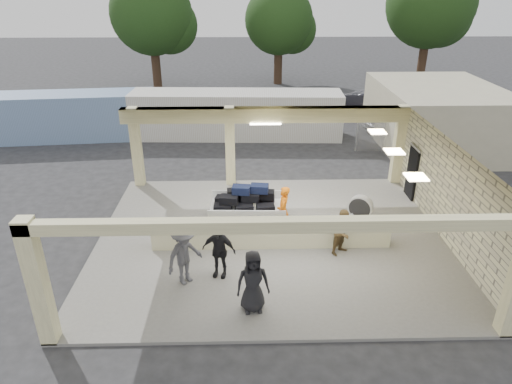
{
  "coord_description": "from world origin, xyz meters",
  "views": [
    {
      "loc": [
        -0.83,
        -13.77,
        8.4
      ],
      "look_at": [
        -0.48,
        1.0,
        1.41
      ],
      "focal_mm": 32.0,
      "sensor_mm": 36.0,
      "label": 1
    }
  ],
  "objects_px": {
    "luggage_cart": "(247,204)",
    "car_dark": "(370,106)",
    "passenger_d": "(253,282)",
    "passenger_c": "(184,255)",
    "drum_fan": "(360,207)",
    "baggage_handler": "(283,211)",
    "container_white": "(236,115)",
    "passenger_b": "(219,250)",
    "car_white_b": "(420,111)",
    "container_blue": "(64,116)",
    "passenger_a": "(344,232)",
    "car_white_a": "(405,120)",
    "baggage_counter": "(271,233)"
  },
  "relations": [
    {
      "from": "container_white",
      "to": "container_blue",
      "type": "distance_m",
      "value": 9.73
    },
    {
      "from": "baggage_counter",
      "to": "car_white_b",
      "type": "distance_m",
      "value": 18.16
    },
    {
      "from": "car_dark",
      "to": "passenger_d",
      "type": "bearing_deg",
      "value": -165.75
    },
    {
      "from": "car_white_a",
      "to": "car_dark",
      "type": "relative_size",
      "value": 1.01
    },
    {
      "from": "luggage_cart",
      "to": "car_white_b",
      "type": "bearing_deg",
      "value": 52.45
    },
    {
      "from": "car_dark",
      "to": "container_blue",
      "type": "distance_m",
      "value": 18.71
    },
    {
      "from": "passenger_c",
      "to": "car_white_a",
      "type": "relative_size",
      "value": 0.39
    },
    {
      "from": "drum_fan",
      "to": "passenger_c",
      "type": "relative_size",
      "value": 0.53
    },
    {
      "from": "container_blue",
      "to": "car_dark",
      "type": "bearing_deg",
      "value": 5.73
    },
    {
      "from": "car_dark",
      "to": "container_blue",
      "type": "bearing_deg",
      "value": 138.17
    },
    {
      "from": "luggage_cart",
      "to": "container_white",
      "type": "distance_m",
      "value": 10.71
    },
    {
      "from": "passenger_b",
      "to": "container_blue",
      "type": "distance_m",
      "value": 16.62
    },
    {
      "from": "passenger_d",
      "to": "car_white_b",
      "type": "height_order",
      "value": "passenger_d"
    },
    {
      "from": "luggage_cart",
      "to": "car_dark",
      "type": "distance_m",
      "value": 16.34
    },
    {
      "from": "baggage_handler",
      "to": "passenger_b",
      "type": "bearing_deg",
      "value": -30.76
    },
    {
      "from": "car_white_b",
      "to": "container_blue",
      "type": "relative_size",
      "value": 0.41
    },
    {
      "from": "passenger_b",
      "to": "car_white_b",
      "type": "relative_size",
      "value": 0.43
    },
    {
      "from": "baggage_handler",
      "to": "container_white",
      "type": "height_order",
      "value": "container_white"
    },
    {
      "from": "luggage_cart",
      "to": "car_dark",
      "type": "xyz_separation_m",
      "value": [
        8.1,
        14.19,
        -0.15
      ]
    },
    {
      "from": "car_white_a",
      "to": "luggage_cart",
      "type": "bearing_deg",
      "value": 118.48
    },
    {
      "from": "car_dark",
      "to": "container_white",
      "type": "relative_size",
      "value": 0.41
    },
    {
      "from": "car_white_b",
      "to": "luggage_cart",
      "type": "bearing_deg",
      "value": 126.59
    },
    {
      "from": "baggage_counter",
      "to": "baggage_handler",
      "type": "distance_m",
      "value": 1.01
    },
    {
      "from": "baggage_handler",
      "to": "container_blue",
      "type": "bearing_deg",
      "value": -124.31
    },
    {
      "from": "luggage_cart",
      "to": "car_dark",
      "type": "height_order",
      "value": "luggage_cart"
    },
    {
      "from": "drum_fan",
      "to": "passenger_d",
      "type": "relative_size",
      "value": 0.55
    },
    {
      "from": "drum_fan",
      "to": "car_white_a",
      "type": "height_order",
      "value": "car_white_a"
    },
    {
      "from": "passenger_c",
      "to": "car_white_a",
      "type": "height_order",
      "value": "passenger_c"
    },
    {
      "from": "car_white_b",
      "to": "container_white",
      "type": "distance_m",
      "value": 12.03
    },
    {
      "from": "car_white_b",
      "to": "car_dark",
      "type": "height_order",
      "value": "car_dark"
    },
    {
      "from": "car_white_b",
      "to": "baggage_handler",
      "type": "bearing_deg",
      "value": 131.23
    },
    {
      "from": "baggage_counter",
      "to": "car_white_b",
      "type": "relative_size",
      "value": 2.01
    },
    {
      "from": "baggage_handler",
      "to": "car_dark",
      "type": "xyz_separation_m",
      "value": [
        6.82,
        14.83,
        -0.2
      ]
    },
    {
      "from": "car_white_b",
      "to": "passenger_d",
      "type": "bearing_deg",
      "value": 135.02
    },
    {
      "from": "baggage_handler",
      "to": "car_white_a",
      "type": "height_order",
      "value": "baggage_handler"
    },
    {
      "from": "luggage_cart",
      "to": "baggage_handler",
      "type": "bearing_deg",
      "value": -24.57
    },
    {
      "from": "car_white_b",
      "to": "passenger_b",
      "type": "bearing_deg",
      "value": 130.32
    },
    {
      "from": "drum_fan",
      "to": "car_white_b",
      "type": "distance_m",
      "value": 14.93
    },
    {
      "from": "car_white_a",
      "to": "container_blue",
      "type": "height_order",
      "value": "container_blue"
    },
    {
      "from": "passenger_d",
      "to": "passenger_c",
      "type": "bearing_deg",
      "value": 139.46
    },
    {
      "from": "car_dark",
      "to": "container_white",
      "type": "bearing_deg",
      "value": 149.14
    },
    {
      "from": "passenger_d",
      "to": "car_white_a",
      "type": "relative_size",
      "value": 0.38
    },
    {
      "from": "passenger_d",
      "to": "container_blue",
      "type": "relative_size",
      "value": 0.19
    },
    {
      "from": "luggage_cart",
      "to": "car_white_b",
      "type": "distance_m",
      "value": 17.51
    },
    {
      "from": "car_white_b",
      "to": "container_blue",
      "type": "height_order",
      "value": "container_blue"
    },
    {
      "from": "passenger_c",
      "to": "container_white",
      "type": "height_order",
      "value": "container_white"
    },
    {
      "from": "baggage_handler",
      "to": "passenger_a",
      "type": "distance_m",
      "value": 2.28
    },
    {
      "from": "passenger_c",
      "to": "car_dark",
      "type": "bearing_deg",
      "value": 14.58
    },
    {
      "from": "drum_fan",
      "to": "car_dark",
      "type": "bearing_deg",
      "value": 102.36
    },
    {
      "from": "passenger_b",
      "to": "passenger_d",
      "type": "relative_size",
      "value": 0.96
    }
  ]
}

